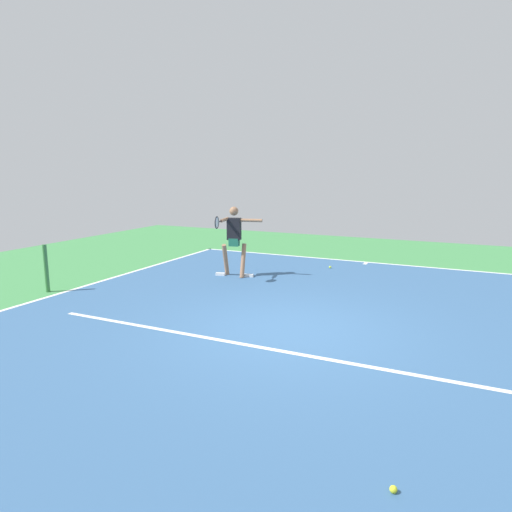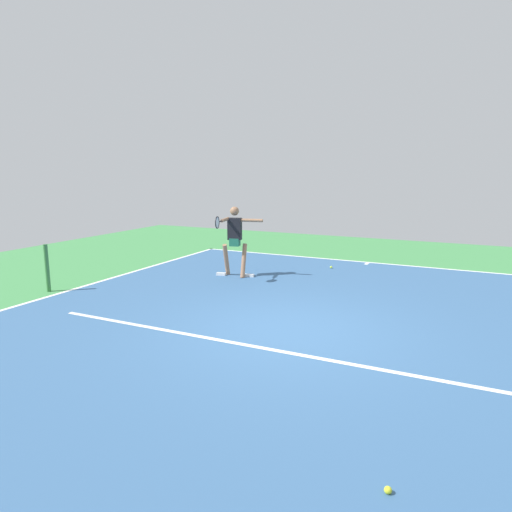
# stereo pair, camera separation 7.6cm
# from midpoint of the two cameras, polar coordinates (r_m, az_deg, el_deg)

# --- Properties ---
(ground_plane) EXTENTS (22.80, 22.80, 0.00)m
(ground_plane) POSITION_cam_midpoint_polar(r_m,az_deg,el_deg) (7.88, 4.24, -9.15)
(ground_plane) COLOR #428E4C
(court_surface) EXTENTS (10.89, 12.91, 0.00)m
(court_surface) POSITION_cam_midpoint_polar(r_m,az_deg,el_deg) (7.88, 4.24, -9.14)
(court_surface) COLOR #38608E
(court_surface) RESTS_ON ground_plane
(court_line_baseline_near) EXTENTS (10.89, 0.10, 0.01)m
(court_line_baseline_near) POSITION_cam_midpoint_polar(r_m,az_deg,el_deg) (13.84, 14.01, -0.77)
(court_line_baseline_near) COLOR white
(court_line_baseline_near) RESTS_ON ground_plane
(court_line_sideline_right) EXTENTS (0.10, 12.91, 0.01)m
(court_line_sideline_right) POSITION_cam_midpoint_polar(r_m,az_deg,el_deg) (10.96, -23.10, -4.28)
(court_line_sideline_right) COLOR white
(court_line_sideline_right) RESTS_ON ground_plane
(court_line_service) EXTENTS (8.17, 0.10, 0.01)m
(court_line_service) POSITION_cam_midpoint_polar(r_m,az_deg,el_deg) (7.07, 1.39, -11.47)
(court_line_service) COLOR white
(court_line_service) RESTS_ON ground_plane
(court_line_centre_mark) EXTENTS (0.10, 0.30, 0.01)m
(court_line_centre_mark) POSITION_cam_midpoint_polar(r_m,az_deg,el_deg) (13.65, 13.84, -0.92)
(court_line_centre_mark) COLOR white
(court_line_centre_mark) RESTS_ON ground_plane
(net_post) EXTENTS (0.09, 0.09, 1.07)m
(net_post) POSITION_cam_midpoint_polar(r_m,az_deg,el_deg) (11.11, -24.49, -1.38)
(net_post) COLOR #38753D
(net_post) RESTS_ON ground_plane
(tennis_player) EXTENTS (1.20, 1.32, 1.80)m
(tennis_player) POSITION_cam_midpoint_polar(r_m,az_deg,el_deg) (11.48, -2.50, 2.44)
(tennis_player) COLOR #9E7051
(tennis_player) RESTS_ON ground_plane
(tennis_ball_near_service_line) EXTENTS (0.07, 0.07, 0.07)m
(tennis_ball_near_service_line) POSITION_cam_midpoint_polar(r_m,az_deg,el_deg) (4.43, 16.70, -26.24)
(tennis_ball_near_service_line) COLOR yellow
(tennis_ball_near_service_line) RESTS_ON ground_plane
(tennis_ball_by_baseline) EXTENTS (0.07, 0.07, 0.07)m
(tennis_ball_by_baseline) POSITION_cam_midpoint_polar(r_m,az_deg,el_deg) (12.78, 9.55, -1.39)
(tennis_ball_by_baseline) COLOR #C6E53D
(tennis_ball_by_baseline) RESTS_ON ground_plane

